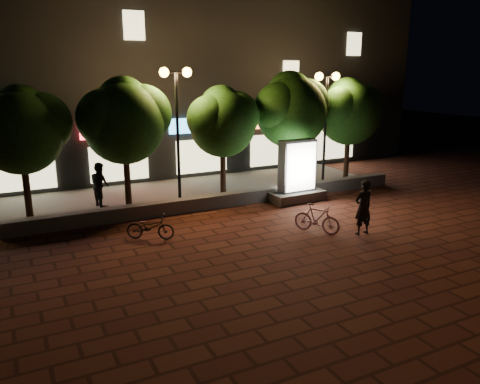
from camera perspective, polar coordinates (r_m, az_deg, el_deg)
ground at (r=15.10m, az=4.87°, el=-5.50°), size 80.00×80.00×0.00m
retaining_wall at (r=18.38m, az=-1.64°, el=-0.93°), size 16.00×0.45×0.50m
sidewalk at (r=20.65m, az=-4.59°, el=0.18°), size 16.00×5.00×0.08m
building_block at (r=26.12m, az=-10.41°, el=14.03°), size 28.00×8.12×11.30m
tree_far_left at (r=17.61m, az=-25.01°, el=7.12°), size 3.36×2.80×4.63m
tree_left at (r=18.04m, az=-13.82°, el=8.70°), size 3.60×3.00×4.89m
tree_mid at (r=19.36m, az=-2.07°, el=8.81°), size 3.24×2.70×4.50m
tree_right at (r=20.92m, az=6.30°, el=10.14°), size 3.72×3.10×5.07m
tree_far_right at (r=22.83m, az=13.14°, el=9.73°), size 3.48×2.90×4.76m
street_lamp_left at (r=18.28m, az=-7.70°, el=10.90°), size 1.26×0.36×5.18m
street_lamp_right at (r=21.62m, az=10.44°, el=11.01°), size 1.26×0.36×4.98m
ad_kiosk at (r=19.11m, az=6.91°, el=1.91°), size 2.34×1.24×2.48m
scooter_pink at (r=15.55m, az=9.31°, el=-3.19°), size 1.21×1.58×0.95m
rider at (r=15.58m, az=14.72°, el=-1.81°), size 0.66×0.44×1.81m
scooter_parked at (r=15.04m, az=-10.84°, el=-4.19°), size 1.57×1.25×0.80m
pedestrian at (r=18.75m, az=-16.60°, el=0.92°), size 0.84×0.97×1.70m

